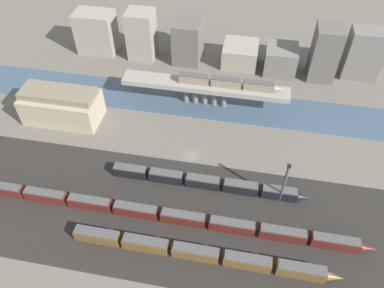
{
  "coord_description": "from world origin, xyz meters",
  "views": [
    {
      "loc": [
        15.8,
        -82.5,
        92.0
      ],
      "look_at": [
        0.0,
        1.97,
        3.62
      ],
      "focal_mm": 35.0,
      "sensor_mm": 36.0,
      "label": 1
    }
  ],
  "objects": [
    {
      "name": "ground_plane",
      "position": [
        0.0,
        0.0,
        0.0
      ],
      "size": [
        400.0,
        400.0,
        0.0
      ],
      "primitive_type": "plane",
      "color": "#666056"
    },
    {
      "name": "signal_tower",
      "position": [
        29.46,
        -12.78,
        8.23
      ],
      "size": [
        1.0,
        0.74,
        16.15
      ],
      "color": "#4C4C51",
      "rests_on": "ground"
    },
    {
      "name": "train_yard_far",
      "position": [
        7.29,
        -11.6,
        1.82
      ],
      "size": [
        60.55,
        3.02,
        3.72
      ],
      "color": "black",
      "rests_on": "ground"
    },
    {
      "name": "city_block_far_right",
      "position": [
        27.45,
        55.29,
        5.38
      ],
      "size": [
        12.91,
        13.44,
        10.76
      ],
      "primitive_type": "cube",
      "color": "slate",
      "rests_on": "ground"
    },
    {
      "name": "warehouse_building",
      "position": [
        -48.88,
        10.06,
        5.93
      ],
      "size": [
        26.81,
        13.6,
        12.48
      ],
      "color": "tan",
      "rests_on": "ground"
    },
    {
      "name": "city_block_left",
      "position": [
        -31.95,
        55.6,
        10.35
      ],
      "size": [
        11.17,
        10.66,
        20.71
      ],
      "primitive_type": "cube",
      "color": "gray",
      "rests_on": "ground"
    },
    {
      "name": "train_yard_near",
      "position": [
        9.39,
        -35.29,
        1.92
      ],
      "size": [
        71.04,
        3.01,
        3.91
      ],
      "color": "brown",
      "rests_on": "ground"
    },
    {
      "name": "city_block_low",
      "position": [
        59.42,
        57.59,
        10.23
      ],
      "size": [
        14.01,
        9.24,
        20.47
      ],
      "primitive_type": "cube",
      "color": "slate",
      "rests_on": "ground"
    },
    {
      "name": "train_yard_mid",
      "position": [
        -2.9,
        -25.46,
        1.88
      ],
      "size": [
        114.3,
        2.84,
        3.82
      ],
      "color": "#5B1E19",
      "rests_on": "ground"
    },
    {
      "name": "city_block_center",
      "position": [
        -12.07,
        57.68,
        8.94
      ],
      "size": [
        11.39,
        15.87,
        17.88
      ],
      "primitive_type": "cube",
      "color": "#605B56",
      "rests_on": "ground"
    },
    {
      "name": "river_water",
      "position": [
        0.0,
        27.95,
        0.0
      ],
      "size": [
        320.0,
        18.1,
        0.01
      ],
      "primitive_type": "cube",
      "color": "#3D5166",
      "rests_on": "ground"
    },
    {
      "name": "city_block_far_left",
      "position": [
        -52.77,
        56.31,
        9.0
      ],
      "size": [
        16.46,
        11.04,
        17.99
      ],
      "primitive_type": "cube",
      "color": "gray",
      "rests_on": "ground"
    },
    {
      "name": "bridge",
      "position": [
        -0.0,
        27.95,
        7.34
      ],
      "size": [
        62.0,
        7.41,
        9.05
      ],
      "color": "gray",
      "rests_on": "ground"
    },
    {
      "name": "city_block_tall",
      "position": [
        43.81,
        54.08,
        11.04
      ],
      "size": [
        10.18,
        11.36,
        22.08
      ],
      "primitive_type": "cube",
      "color": "#605B56",
      "rests_on": "ground"
    },
    {
      "name": "train_on_bridge",
      "position": [
        9.08,
        27.95,
        10.74
      ],
      "size": [
        38.32,
        2.72,
        3.47
      ],
      "color": "gray",
      "rests_on": "bridge"
    },
    {
      "name": "railbed_yard",
      "position": [
        0.0,
        -24.0,
        0.0
      ],
      "size": [
        280.0,
        42.0,
        0.01
      ],
      "primitive_type": "cube",
      "color": "#282623",
      "rests_on": "ground"
    },
    {
      "name": "city_block_right",
      "position": [
        10.53,
        57.92,
        4.32
      ],
      "size": [
        14.6,
        15.08,
        8.64
      ],
      "primitive_type": "cube",
      "color": "gray",
      "rests_on": "ground"
    }
  ]
}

